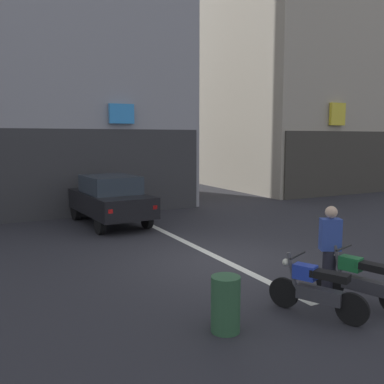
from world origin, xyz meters
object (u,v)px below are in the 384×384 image
at_px(motorcycle_blue_row_leftmost, 316,289).
at_px(car_black_crossing_near, 109,198).
at_px(trash_bin, 226,304).
at_px(motorcycle_green_row_left_mid, 361,279).
at_px(person_by_motorcycles, 330,250).

bearing_deg(motorcycle_blue_row_leftmost, car_black_crossing_near, 95.39).
height_order(car_black_crossing_near, trash_bin, car_black_crossing_near).
relative_size(motorcycle_blue_row_leftmost, trash_bin, 1.82).
height_order(motorcycle_blue_row_leftmost, motorcycle_green_row_left_mid, same).
distance_m(car_black_crossing_near, motorcycle_green_row_left_mid, 8.94).
relative_size(motorcycle_blue_row_leftmost, person_by_motorcycles, 0.93).
xyz_separation_m(motorcycle_blue_row_leftmost, motorcycle_green_row_left_mid, (1.01, -0.02, 0.00)).
bearing_deg(motorcycle_blue_row_leftmost, person_by_motorcycles, 33.25).
xyz_separation_m(car_black_crossing_near, motorcycle_blue_row_leftmost, (0.82, -8.72, -0.43)).
bearing_deg(car_black_crossing_near, motorcycle_blue_row_leftmost, -84.61).
xyz_separation_m(car_black_crossing_near, motorcycle_green_row_left_mid, (1.84, -8.74, -0.43)).
bearing_deg(motorcycle_green_row_left_mid, motorcycle_blue_row_leftmost, 178.90).
height_order(person_by_motorcycles, trash_bin, person_by_motorcycles).
xyz_separation_m(car_black_crossing_near, trash_bin, (-0.77, -8.52, -0.46)).
xyz_separation_m(person_by_motorcycles, trash_bin, (-2.45, -0.36, -0.43)).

